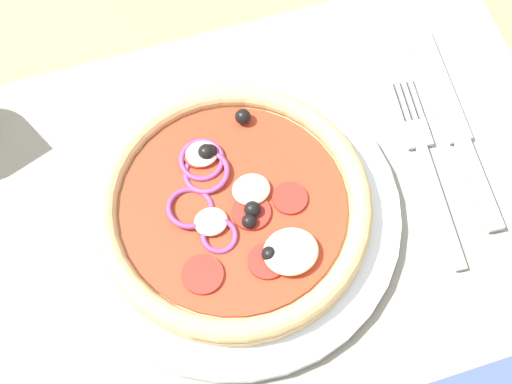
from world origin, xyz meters
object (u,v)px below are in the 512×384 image
at_px(fork, 425,158).
at_px(knife, 454,123).
at_px(plate, 234,214).
at_px(pizza, 234,207).

bearing_deg(fork, knife, -51.28).
xyz_separation_m(plate, knife, (0.21, 0.03, -0.00)).
distance_m(plate, knife, 0.21).
relative_size(plate, knife, 1.34).
bearing_deg(pizza, fork, 0.79).
relative_size(fork, knife, 0.90).
bearing_deg(fork, plate, 96.99).
height_order(fork, knife, knife).
height_order(plate, fork, plate).
xyz_separation_m(pizza, fork, (0.17, 0.00, -0.02)).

